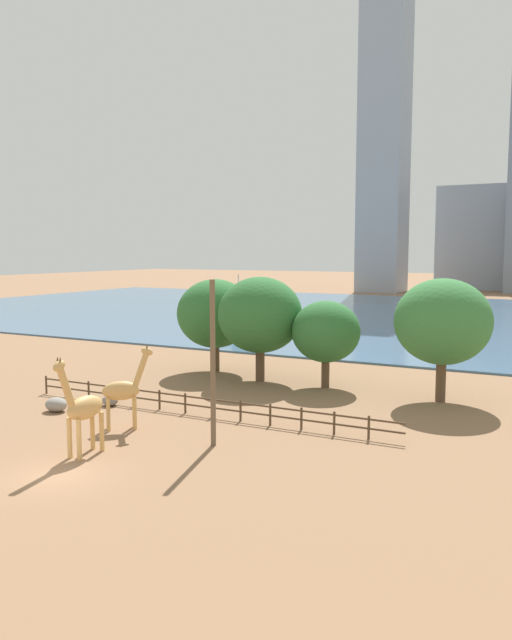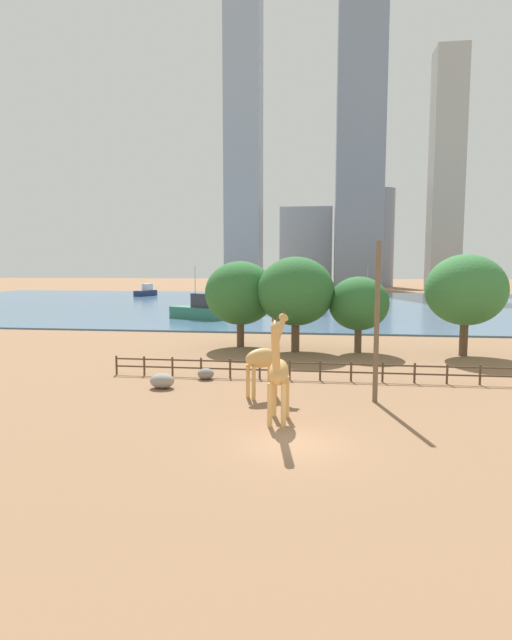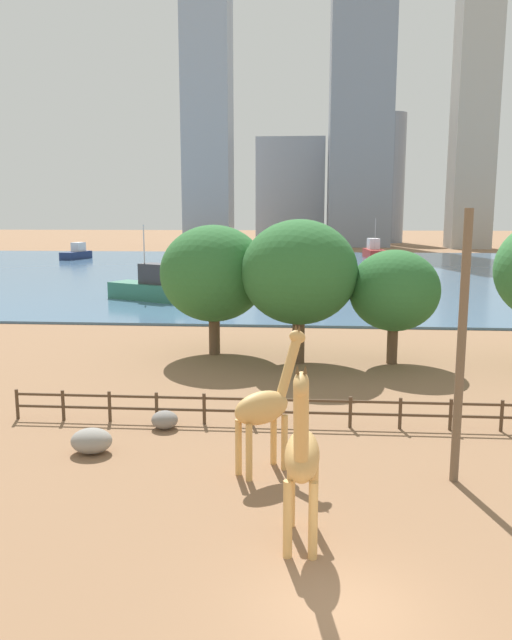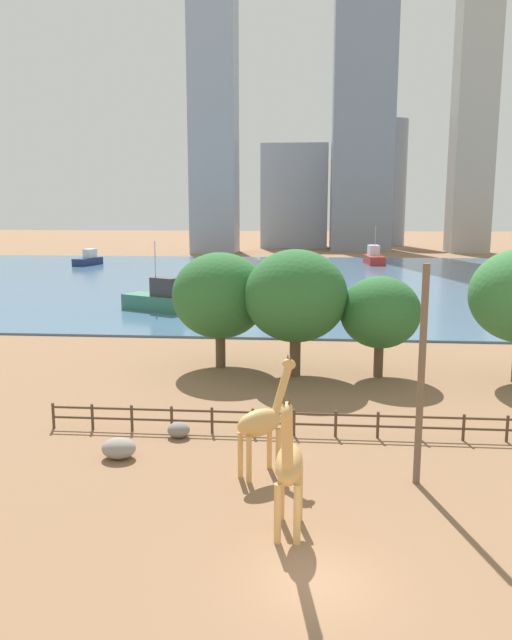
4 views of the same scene
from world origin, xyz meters
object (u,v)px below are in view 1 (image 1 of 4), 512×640
boulder_by_pole (110,400)px  tree_center_broad (443,322)px  giraffe_tall (83,408)px  tree_left_small (215,314)px  boulder_near_fence (56,405)px  boat_barge (241,323)px  boat_sailboat (248,294)px  giraffe_companion (124,390)px  utility_pole (213,364)px  tree_left_large (260,315)px  tree_right_tall (326,332)px

boulder_by_pole → tree_center_broad: 23.01m
giraffe_tall → boulder_by_pole: giraffe_tall is taller
tree_left_small → boulder_near_fence: bearing=-97.8°
boulder_by_pole → boat_barge: size_ratio=0.13×
tree_center_broad → boat_sailboat: 92.96m
giraffe_companion → boat_barge: 41.69m
utility_pole → boat_sailboat: utility_pole is taller
tree_left_large → tree_left_small: bearing=161.0°
utility_pole → boulder_by_pole: bearing=158.4°
boulder_near_fence → boat_barge: boat_barge is taller
utility_pole → boulder_near_fence: size_ratio=5.84×
giraffe_tall → tree_left_small: tree_left_small is taller
boulder_by_pole → tree_right_tall: 16.49m
giraffe_tall → tree_left_large: (-0.26, 20.25, 2.83)m
boat_barge → giraffe_tall: bearing=135.5°
boat_sailboat → boat_barge: size_ratio=0.84×
tree_left_large → tree_right_tall: size_ratio=1.26×
giraffe_companion → boulder_near_fence: 6.78m
giraffe_tall → tree_left_large: 20.45m
giraffe_tall → giraffe_companion: 4.87m
boulder_near_fence → tree_center_broad: bearing=33.3°
giraffe_tall → tree_right_tall: tree_right_tall is taller
giraffe_tall → tree_right_tall: 21.19m
giraffe_companion → tree_center_broad: size_ratio=0.58×
boulder_by_pole → tree_right_tall: tree_right_tall is taller
tree_left_small → giraffe_companion: bearing=-76.3°
boulder_by_pole → boat_sailboat: (-35.43, 86.35, 0.84)m
utility_pole → boulder_by_pole: size_ratio=8.19×
boat_sailboat → boat_barge: bearing=40.9°
boat_barge → utility_pole: bearing=143.5°
tree_center_broad → boat_barge: (-28.69, 24.17, -4.09)m
giraffe_tall → utility_pole: 6.92m
tree_left_large → tree_left_small: size_ratio=1.05×
giraffe_tall → tree_left_large: bearing=-177.5°
tree_left_large → tree_center_broad: bearing=-1.4°
utility_pole → boat_sailboat: 101.58m
utility_pole → tree_left_small: utility_pole is taller
utility_pole → tree_right_tall: size_ratio=1.34×
boulder_near_fence → tree_left_large: (7.39, 14.43, 4.82)m
boulder_near_fence → utility_pole: bearing=-6.5°
giraffe_companion → tree_center_broad: bearing=4.3°
tree_left_large → boat_sailboat: bearing=118.6°
giraffe_companion → boat_barge: size_ratio=0.58×
giraffe_companion → tree_left_small: bearing=62.6°
giraffe_tall → tree_left_small: bearing=-164.4°
boulder_by_pole → boat_barge: bearing=104.7°
giraffe_companion → tree_center_broad: 21.60m
boulder_by_pole → tree_left_small: bearing=89.5°
tree_right_tall → tree_left_small: tree_left_small is taller
giraffe_companion → tree_right_tall: 17.12m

